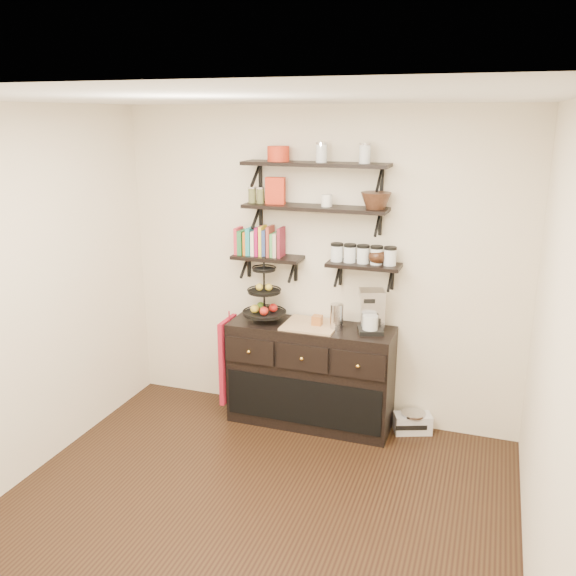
{
  "coord_description": "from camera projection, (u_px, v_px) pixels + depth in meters",
  "views": [
    {
      "loc": [
        1.41,
        -3.13,
        2.62
      ],
      "look_at": [
        -0.07,
        1.15,
        1.32
      ],
      "focal_mm": 38.0,
      "sensor_mm": 36.0,
      "label": 1
    }
  ],
  "objects": [
    {
      "name": "shelf_low_right",
      "position": [
        364.0,
        266.0,
        4.97
      ],
      "size": [
        0.6,
        0.25,
        0.23
      ],
      "color": "black",
      "rests_on": "back_wall"
    },
    {
      "name": "teapot",
      "position": [
        377.0,
        256.0,
        4.91
      ],
      "size": [
        0.22,
        0.18,
        0.14
      ],
      "primitive_type": null,
      "rotation": [
        0.0,
        0.0,
        0.22
      ],
      "color": "black",
      "rests_on": "shelf_low_right"
    },
    {
      "name": "shelf_mid",
      "position": [
        315.0,
        208.0,
        4.96
      ],
      "size": [
        1.2,
        0.27,
        0.23
      ],
      "color": "black",
      "rests_on": "back_wall"
    },
    {
      "name": "shelf_low_left",
      "position": [
        268.0,
        258.0,
        5.23
      ],
      "size": [
        0.6,
        0.25,
        0.23
      ],
      "color": "black",
      "rests_on": "back_wall"
    },
    {
      "name": "fruit_stand",
      "position": [
        265.0,
        300.0,
        5.22
      ],
      "size": [
        0.37,
        0.37,
        0.54
      ],
      "rotation": [
        0.0,
        0.0,
        -0.12
      ],
      "color": "black",
      "rests_on": "sideboard"
    },
    {
      "name": "red_pot",
      "position": [
        278.0,
        154.0,
        4.94
      ],
      "size": [
        0.18,
        0.18,
        0.12
      ],
      "primitive_type": "cylinder",
      "color": "red",
      "rests_on": "shelf_top"
    },
    {
      "name": "coffee_maker",
      "position": [
        372.0,
        312.0,
        4.95
      ],
      "size": [
        0.25,
        0.25,
        0.36
      ],
      "rotation": [
        0.0,
        0.0,
        0.34
      ],
      "color": "black",
      "rests_on": "sideboard"
    },
    {
      "name": "left_wall",
      "position": [
        3.0,
        306.0,
        4.19
      ],
      "size": [
        0.02,
        3.5,
        2.7
      ],
      "primitive_type": "cube",
      "color": "white",
      "rests_on": "ground"
    },
    {
      "name": "candle",
      "position": [
        317.0,
        320.0,
        5.1
      ],
      "size": [
        0.08,
        0.08,
        0.08
      ],
      "primitive_type": "cube",
      "color": "#A25925",
      "rests_on": "sideboard"
    },
    {
      "name": "sideboard",
      "position": [
        310.0,
        375.0,
        5.26
      ],
      "size": [
        1.4,
        0.5,
        0.92
      ],
      "color": "black",
      "rests_on": "floor"
    },
    {
      "name": "ceiling",
      "position": [
        230.0,
        98.0,
        3.27
      ],
      "size": [
        3.5,
        3.5,
        0.02
      ],
      "primitive_type": "cube",
      "color": "white",
      "rests_on": "back_wall"
    },
    {
      "name": "right_wall",
      "position": [
        553.0,
        374.0,
        3.09
      ],
      "size": [
        0.02,
        3.5,
        2.7
      ],
      "primitive_type": "cube",
      "color": "white",
      "rests_on": "ground"
    },
    {
      "name": "cookbooks",
      "position": [
        262.0,
        242.0,
        5.21
      ],
      "size": [
        0.43,
        0.15,
        0.26
      ],
      "color": "#CB2E40",
      "rests_on": "shelf_low_left"
    },
    {
      "name": "recipe_box",
      "position": [
        275.0,
        191.0,
        5.03
      ],
      "size": [
        0.16,
        0.07,
        0.22
      ],
      "primitive_type": "cube",
      "rotation": [
        0.0,
        0.0,
        0.08
      ],
      "color": "red",
      "rests_on": "shelf_mid"
    },
    {
      "name": "shelf_top",
      "position": [
        315.0,
        164.0,
        4.87
      ],
      "size": [
        1.2,
        0.27,
        0.23
      ],
      "color": "black",
      "rests_on": "back_wall"
    },
    {
      "name": "walnut_bowl",
      "position": [
        376.0,
        201.0,
        4.78
      ],
      "size": [
        0.24,
        0.24,
        0.13
      ],
      "primitive_type": null,
      "color": "black",
      "rests_on": "shelf_mid"
    },
    {
      "name": "apron",
      "position": [
        228.0,
        359.0,
        5.37
      ],
      "size": [
        0.04,
        0.32,
        0.75
      ],
      "primitive_type": "cube",
      "color": "maroon",
      "rests_on": "sideboard"
    },
    {
      "name": "ramekins",
      "position": [
        327.0,
        201.0,
        4.91
      ],
      "size": [
        0.09,
        0.09,
        0.1
      ],
      "primitive_type": "cylinder",
      "color": "white",
      "rests_on": "shelf_mid"
    },
    {
      "name": "back_wall",
      "position": [
        318.0,
        268.0,
        5.23
      ],
      "size": [
        3.5,
        0.02,
        2.7
      ],
      "primitive_type": "cube",
      "color": "white",
      "rests_on": "ground"
    },
    {
      "name": "thermal_carafe",
      "position": [
        337.0,
        317.0,
        5.02
      ],
      "size": [
        0.11,
        0.11,
        0.22
      ],
      "primitive_type": "cylinder",
      "color": "silver",
      "rests_on": "sideboard"
    },
    {
      "name": "floor",
      "position": [
        241.0,
        527.0,
        4.01
      ],
      "size": [
        3.5,
        3.5,
        0.0
      ],
      "primitive_type": "plane",
      "color": "black",
      "rests_on": "ground"
    },
    {
      "name": "glass_canisters",
      "position": [
        363.0,
        255.0,
        4.95
      ],
      "size": [
        0.54,
        0.1,
        0.13
      ],
      "color": "silver",
      "rests_on": "shelf_low_right"
    },
    {
      "name": "radio",
      "position": [
        413.0,
        422.0,
        5.18
      ],
      "size": [
        0.34,
        0.27,
        0.19
      ],
      "rotation": [
        0.0,
        0.0,
        0.36
      ],
      "color": "silver",
      "rests_on": "floor"
    }
  ]
}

